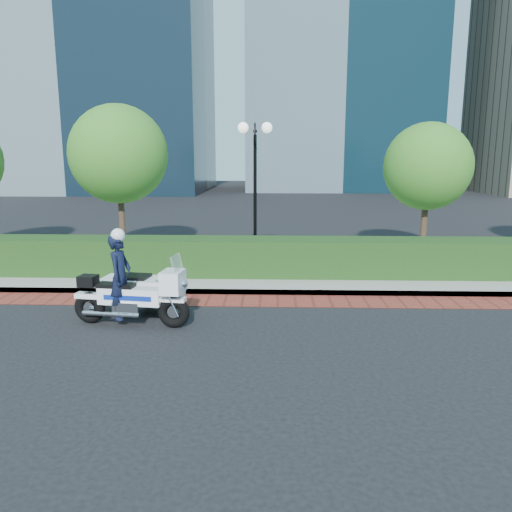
{
  "coord_description": "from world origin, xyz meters",
  "views": [
    {
      "loc": [
        1.53,
        -9.9,
        3.38
      ],
      "look_at": [
        1.14,
        1.95,
        1.0
      ],
      "focal_mm": 35.0,
      "sensor_mm": 36.0,
      "label": 1
    }
  ],
  "objects_px": {
    "lamppost": "(255,170)",
    "police_motorcycle": "(133,288)",
    "tree_b": "(118,154)",
    "tree_c": "(428,167)"
  },
  "relations": [
    {
      "from": "tree_b",
      "to": "police_motorcycle",
      "type": "xyz_separation_m",
      "value": [
        2.12,
        -6.45,
        -2.75
      ]
    },
    {
      "from": "lamppost",
      "to": "tree_c",
      "type": "distance_m",
      "value": 5.65
    },
    {
      "from": "tree_b",
      "to": "lamppost",
      "type": "bearing_deg",
      "value": -16.11
    },
    {
      "from": "police_motorcycle",
      "to": "lamppost",
      "type": "bearing_deg",
      "value": 72.61
    },
    {
      "from": "tree_c",
      "to": "police_motorcycle",
      "type": "xyz_separation_m",
      "value": [
        -7.88,
        -6.45,
        -2.37
      ]
    },
    {
      "from": "lamppost",
      "to": "tree_c",
      "type": "relative_size",
      "value": 0.98
    },
    {
      "from": "tree_b",
      "to": "police_motorcycle",
      "type": "relative_size",
      "value": 1.99
    },
    {
      "from": "lamppost",
      "to": "police_motorcycle",
      "type": "distance_m",
      "value": 6.12
    },
    {
      "from": "tree_b",
      "to": "tree_c",
      "type": "height_order",
      "value": "tree_b"
    },
    {
      "from": "police_motorcycle",
      "to": "tree_b",
      "type": "bearing_deg",
      "value": 115.58
    }
  ]
}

